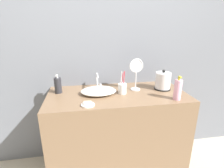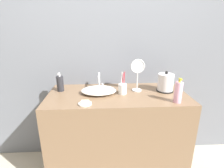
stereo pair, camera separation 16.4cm
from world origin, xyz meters
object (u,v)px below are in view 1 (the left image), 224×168
at_px(lotion_bottle, 58,85).
at_px(vanity_mirror, 136,72).
at_px(toothbrush_cup, 122,88).
at_px(faucet, 98,80).
at_px(shampoo_bottle, 178,90).
at_px(electric_kettle, 163,81).

height_order(lotion_bottle, vanity_mirror, vanity_mirror).
distance_m(toothbrush_cup, vanity_mirror, 0.22).
height_order(faucet, toothbrush_cup, toothbrush_cup).
bearing_deg(shampoo_bottle, faucet, 148.80).
bearing_deg(faucet, shampoo_bottle, -31.20).
bearing_deg(electric_kettle, faucet, 168.51).
relative_size(faucet, electric_kettle, 0.78).
relative_size(electric_kettle, lotion_bottle, 1.10).
distance_m(faucet, toothbrush_cup, 0.29).
bearing_deg(shampoo_bottle, lotion_bottle, 162.37).
xyz_separation_m(electric_kettle, toothbrush_cup, (-0.43, -0.05, -0.03)).
height_order(toothbrush_cup, shampoo_bottle, toothbrush_cup).
bearing_deg(faucet, toothbrush_cup, -39.17).
height_order(electric_kettle, shampoo_bottle, shampoo_bottle).
xyz_separation_m(lotion_bottle, shampoo_bottle, (1.05, -0.33, 0.01)).
distance_m(shampoo_bottle, vanity_mirror, 0.43).
bearing_deg(toothbrush_cup, shampoo_bottle, -26.65).
height_order(faucet, vanity_mirror, vanity_mirror).
bearing_deg(lotion_bottle, faucet, 9.90).
height_order(toothbrush_cup, vanity_mirror, vanity_mirror).
bearing_deg(lotion_bottle, toothbrush_cup, -10.39).
bearing_deg(electric_kettle, lotion_bottle, 176.44).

